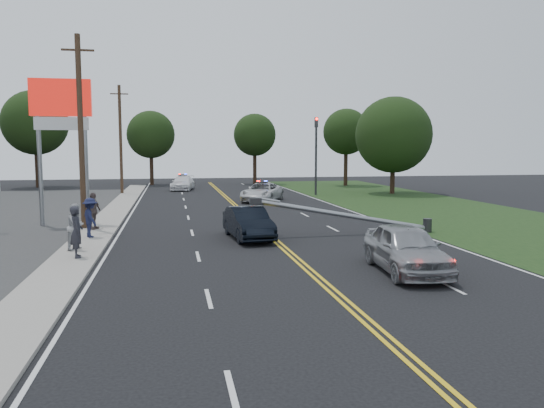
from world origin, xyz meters
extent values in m
plane|color=black|center=(0.00, 0.00, 0.00)|extent=(120.00, 120.00, 0.00)
cube|color=gray|center=(-8.40, 10.00, 0.06)|extent=(1.80, 70.00, 0.12)
cube|color=black|center=(13.50, 10.00, 0.01)|extent=(12.00, 80.00, 0.01)
cube|color=gold|center=(0.00, 10.00, 0.01)|extent=(0.36, 80.00, 0.00)
cylinder|color=gray|center=(-11.70, 14.00, 3.50)|extent=(0.24, 0.24, 7.00)
cylinder|color=gray|center=(-9.30, 14.00, 3.50)|extent=(0.24, 0.24, 7.00)
cube|color=#AC120B|center=(-10.50, 14.00, 7.00)|extent=(3.20, 0.35, 2.00)
cube|color=white|center=(-10.50, 14.00, 5.60)|extent=(2.80, 0.30, 0.70)
cylinder|color=#2D2D30|center=(8.30, 30.00, 3.50)|extent=(0.20, 0.20, 7.00)
cube|color=#2D2D30|center=(8.30, 30.00, 6.60)|extent=(0.28, 0.28, 0.90)
sphere|color=#FF0C07|center=(8.30, 29.84, 6.90)|extent=(0.22, 0.22, 0.22)
cylinder|color=#2D2D30|center=(8.10, 8.00, 0.35)|extent=(0.44, 0.44, 0.70)
cylinder|color=gray|center=(3.67, 8.00, 0.98)|extent=(8.90, 0.24, 1.80)
cube|color=#2D2D30|center=(-0.76, 8.00, 1.76)|extent=(0.55, 0.32, 0.30)
cylinder|color=#382619|center=(-9.20, 12.00, 5.00)|extent=(0.28, 0.28, 10.00)
cube|color=#382619|center=(-9.20, 12.00, 9.20)|extent=(1.60, 0.10, 0.10)
cylinder|color=#382619|center=(-9.20, 34.00, 5.00)|extent=(0.28, 0.28, 10.00)
cube|color=#382619|center=(-9.20, 34.00, 9.20)|extent=(1.60, 0.10, 0.10)
cylinder|color=black|center=(-19.05, 44.86, 2.04)|extent=(0.44, 0.44, 4.08)
sphere|color=black|center=(-19.05, 44.86, 7.02)|extent=(6.95, 6.95, 6.95)
cylinder|color=black|center=(-6.93, 46.84, 1.70)|extent=(0.44, 0.44, 3.40)
sphere|color=black|center=(-6.93, 46.84, 5.86)|extent=(5.51, 5.51, 5.51)
cylinder|color=black|center=(5.15, 45.92, 1.70)|extent=(0.44, 0.44, 3.40)
sphere|color=black|center=(5.15, 45.92, 5.85)|extent=(5.02, 5.02, 5.02)
cylinder|color=black|center=(14.96, 41.27, 1.78)|extent=(0.44, 0.44, 3.57)
sphere|color=black|center=(14.96, 41.27, 6.14)|extent=(5.22, 5.22, 5.22)
cylinder|color=black|center=(15.81, 30.13, 1.60)|extent=(0.44, 0.44, 3.20)
sphere|color=black|center=(15.81, 30.13, 5.52)|extent=(7.10, 7.10, 7.10)
imported|color=black|center=(-1.15, 7.76, 0.75)|extent=(2.03, 4.69, 1.50)
imported|color=#919398|center=(3.22, 0.03, 0.83)|extent=(2.39, 5.04, 1.67)
imported|color=silver|center=(2.49, 25.19, 0.74)|extent=(4.56, 5.87, 1.48)
imported|color=white|center=(-3.54, 38.29, 0.71)|extent=(2.84, 5.16, 1.41)
imported|color=#27262E|center=(-8.25, 4.14, 1.11)|extent=(0.63, 0.81, 1.97)
imported|color=#A1A2A6|center=(-8.54, 5.80, 1.07)|extent=(1.01, 1.12, 1.89)
imported|color=#181D3D|center=(-8.42, 8.87, 1.04)|extent=(1.12, 1.37, 1.85)
imported|color=#5F4F4C|center=(-8.66, 11.43, 1.06)|extent=(0.96, 1.18, 1.89)
camera|label=1|loc=(-4.67, -16.76, 4.25)|focal=35.00mm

